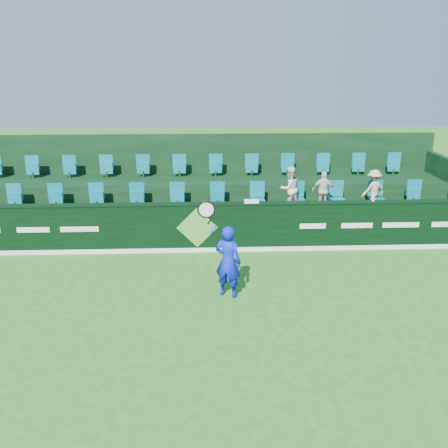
{
  "coord_description": "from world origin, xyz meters",
  "views": [
    {
      "loc": [
        0.19,
        -8.68,
        4.93
      ],
      "look_at": [
        0.67,
        2.8,
        1.15
      ],
      "focal_mm": 40.0,
      "sensor_mm": 36.0,
      "label": 1
    }
  ],
  "objects_px": {
    "spectator_right": "(373,190)",
    "towel": "(251,201)",
    "drinks_bottle": "(373,197)",
    "spectator_left": "(289,188)",
    "spectator_middle": "(324,191)",
    "tennis_player": "(228,261)"
  },
  "relations": [
    {
      "from": "tennis_player",
      "to": "drinks_bottle",
      "type": "bearing_deg",
      "value": 34.31
    },
    {
      "from": "spectator_left",
      "to": "drinks_bottle",
      "type": "height_order",
      "value": "spectator_left"
    },
    {
      "from": "tennis_player",
      "to": "spectator_left",
      "type": "height_order",
      "value": "tennis_player"
    },
    {
      "from": "spectator_middle",
      "to": "drinks_bottle",
      "type": "relative_size",
      "value": 5.45
    },
    {
      "from": "tennis_player",
      "to": "drinks_bottle",
      "type": "distance_m",
      "value": 4.92
    },
    {
      "from": "spectator_left",
      "to": "spectator_middle",
      "type": "bearing_deg",
      "value": 157.03
    },
    {
      "from": "towel",
      "to": "drinks_bottle",
      "type": "xyz_separation_m",
      "value": [
        3.27,
        0.0,
        0.08
      ]
    },
    {
      "from": "spectator_left",
      "to": "towel",
      "type": "height_order",
      "value": "spectator_left"
    },
    {
      "from": "spectator_right",
      "to": "spectator_middle",
      "type": "bearing_deg",
      "value": -21.37
    },
    {
      "from": "spectator_middle",
      "to": "drinks_bottle",
      "type": "distance_m",
      "value": 1.55
    },
    {
      "from": "tennis_player",
      "to": "spectator_middle",
      "type": "xyz_separation_m",
      "value": [
        2.95,
        3.87,
        0.53
      ]
    },
    {
      "from": "spectator_right",
      "to": "drinks_bottle",
      "type": "relative_size",
      "value": 5.61
    },
    {
      "from": "tennis_player",
      "to": "spectator_middle",
      "type": "relative_size",
      "value": 2.02
    },
    {
      "from": "tennis_player",
      "to": "towel",
      "type": "height_order",
      "value": "tennis_player"
    },
    {
      "from": "spectator_left",
      "to": "towel",
      "type": "distance_m",
      "value": 1.65
    },
    {
      "from": "spectator_middle",
      "to": "spectator_left",
      "type": "bearing_deg",
      "value": 9.19
    },
    {
      "from": "spectator_left",
      "to": "drinks_bottle",
      "type": "xyz_separation_m",
      "value": [
        2.07,
        -1.12,
        0.02
      ]
    },
    {
      "from": "tennis_player",
      "to": "towel",
      "type": "bearing_deg",
      "value": 74.57
    },
    {
      "from": "drinks_bottle",
      "to": "spectator_left",
      "type": "bearing_deg",
      "value": 151.53
    },
    {
      "from": "tennis_player",
      "to": "spectator_right",
      "type": "height_order",
      "value": "tennis_player"
    },
    {
      "from": "spectator_right",
      "to": "spectator_left",
      "type": "bearing_deg",
      "value": -21.37
    },
    {
      "from": "spectator_right",
      "to": "towel",
      "type": "bearing_deg",
      "value": -4.3
    }
  ]
}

